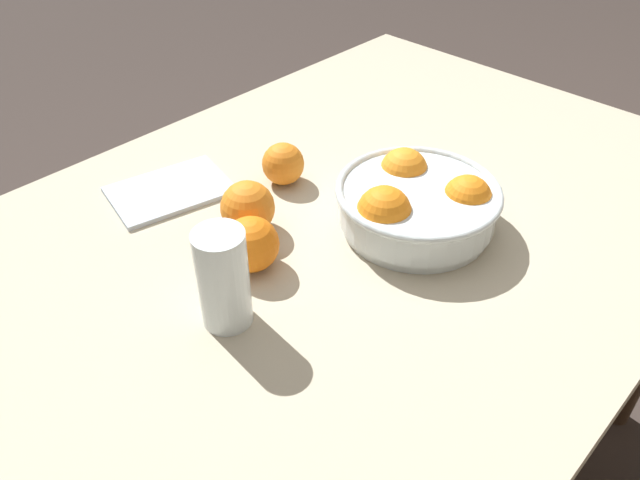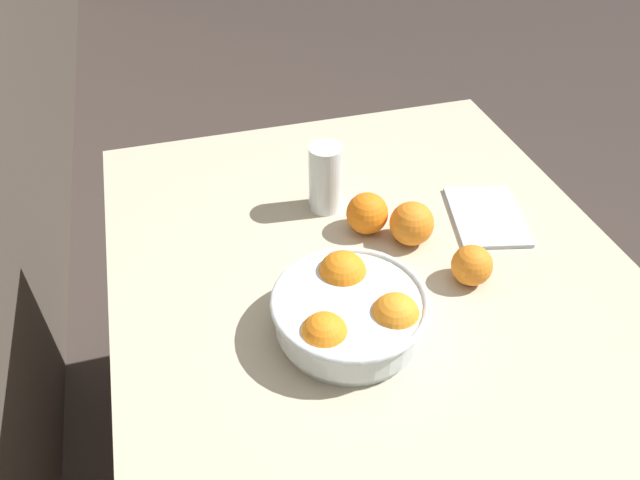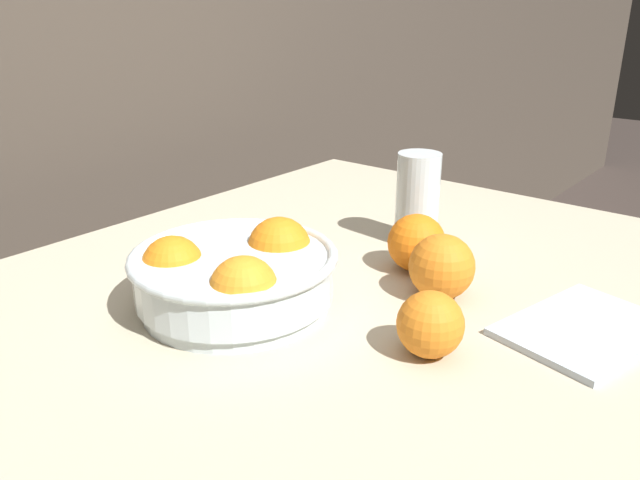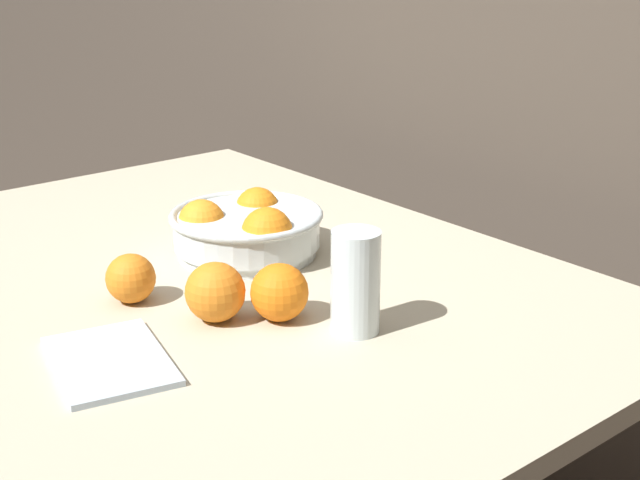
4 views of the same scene
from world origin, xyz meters
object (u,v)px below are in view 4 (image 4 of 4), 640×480
(fruit_bowl, at_px, (246,229))
(orange_loose_aside, at_px, (215,292))
(orange_loose_near_bowl, at_px, (131,278))
(juice_glass, at_px, (355,286))
(orange_loose_front, at_px, (279,292))

(fruit_bowl, height_order, orange_loose_aside, fruit_bowl)
(orange_loose_near_bowl, bearing_deg, juice_glass, 33.55)
(orange_loose_near_bowl, xyz_separation_m, orange_loose_front, (0.18, 0.12, 0.00))
(orange_loose_near_bowl, xyz_separation_m, orange_loose_aside, (0.13, 0.06, 0.01))
(fruit_bowl, xyz_separation_m, orange_loose_front, (0.23, -0.11, -0.00))
(orange_loose_near_bowl, bearing_deg, fruit_bowl, 102.59)
(fruit_bowl, distance_m, orange_loose_near_bowl, 0.24)
(fruit_bowl, xyz_separation_m, orange_loose_aside, (0.18, -0.17, -0.00))
(fruit_bowl, height_order, orange_loose_front, fruit_bowl)
(orange_loose_near_bowl, height_order, orange_loose_front, orange_loose_front)
(fruit_bowl, bearing_deg, orange_loose_aside, -44.36)
(juice_glass, xyz_separation_m, orange_loose_aside, (-0.14, -0.12, -0.02))
(orange_loose_near_bowl, distance_m, orange_loose_front, 0.22)
(fruit_bowl, bearing_deg, orange_loose_near_bowl, -77.41)
(orange_loose_front, xyz_separation_m, orange_loose_aside, (-0.05, -0.07, 0.00))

